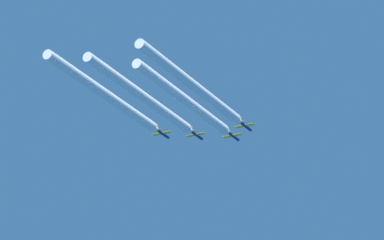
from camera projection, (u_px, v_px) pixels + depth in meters
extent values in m
cylinder|color=navy|center=(233.00, 136.00, 556.45)|extent=(1.14, 9.81, 1.14)
cone|color=yellow|center=(239.00, 141.00, 561.15)|extent=(1.08, 1.65, 1.08)
ellipsoid|color=black|center=(235.00, 137.00, 558.40)|extent=(0.62, 2.27, 0.51)
cube|color=yellow|center=(232.00, 136.00, 556.01)|extent=(8.26, 1.96, 0.12)
cube|color=yellow|center=(228.00, 132.00, 552.79)|extent=(3.51, 1.14, 0.12)
cube|color=yellow|center=(228.00, 129.00, 553.41)|extent=(0.10, 1.34, 1.75)
cylinder|color=black|center=(227.00, 132.00, 552.21)|extent=(0.85, 0.62, 0.85)
cylinder|color=navy|center=(196.00, 135.00, 551.14)|extent=(1.14, 9.81, 1.14)
cone|color=yellow|center=(203.00, 140.00, 555.85)|extent=(1.08, 1.65, 1.08)
ellipsoid|color=black|center=(199.00, 136.00, 553.10)|extent=(0.62, 2.27, 0.51)
cube|color=yellow|center=(196.00, 135.00, 550.71)|extent=(8.26, 1.96, 0.12)
cube|color=yellow|center=(191.00, 131.00, 547.49)|extent=(3.51, 1.14, 0.12)
cube|color=yellow|center=(191.00, 128.00, 548.10)|extent=(0.10, 1.34, 1.75)
cylinder|color=black|center=(190.00, 131.00, 546.90)|extent=(0.85, 0.62, 0.85)
cylinder|color=navy|center=(245.00, 126.00, 542.07)|extent=(1.14, 9.81, 1.14)
cone|color=yellow|center=(251.00, 131.00, 546.78)|extent=(1.08, 1.65, 1.08)
ellipsoid|color=black|center=(248.00, 127.00, 544.02)|extent=(0.62, 2.27, 0.51)
cube|color=yellow|center=(245.00, 126.00, 541.63)|extent=(8.26, 1.96, 0.12)
cube|color=yellow|center=(240.00, 122.00, 538.41)|extent=(3.51, 1.14, 0.12)
cube|color=yellow|center=(240.00, 119.00, 539.03)|extent=(0.10, 1.34, 1.75)
cylinder|color=black|center=(240.00, 122.00, 537.83)|extent=(0.85, 0.62, 0.85)
cylinder|color=navy|center=(162.00, 134.00, 546.63)|extent=(1.14, 9.81, 1.14)
cone|color=yellow|center=(169.00, 138.00, 551.34)|extent=(1.08, 1.65, 1.08)
ellipsoid|color=black|center=(165.00, 134.00, 548.59)|extent=(0.62, 2.27, 0.51)
cube|color=yellow|center=(162.00, 133.00, 546.20)|extent=(8.26, 1.96, 0.12)
cube|color=yellow|center=(157.00, 130.00, 542.98)|extent=(3.51, 1.14, 0.12)
cube|color=yellow|center=(157.00, 127.00, 543.59)|extent=(0.10, 1.34, 1.75)
cylinder|color=black|center=(156.00, 129.00, 542.39)|extent=(0.85, 0.62, 0.85)
cylinder|color=white|center=(192.00, 105.00, 526.71)|extent=(1.99, 61.97, 1.99)
cylinder|color=white|center=(183.00, 98.00, 520.60)|extent=(3.78, 71.27, 3.78)
cylinder|color=white|center=(150.00, 102.00, 519.86)|extent=(1.99, 65.73, 1.99)
cylinder|color=white|center=(140.00, 95.00, 513.38)|extent=(3.78, 75.59, 3.78)
cylinder|color=white|center=(201.00, 91.00, 510.34)|extent=(1.99, 66.84, 1.99)
cylinder|color=white|center=(191.00, 84.00, 503.75)|extent=(3.78, 76.86, 3.78)
cylinder|color=white|center=(114.00, 100.00, 515.31)|extent=(1.99, 65.84, 1.99)
cylinder|color=white|center=(103.00, 93.00, 508.82)|extent=(3.78, 75.72, 3.78)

